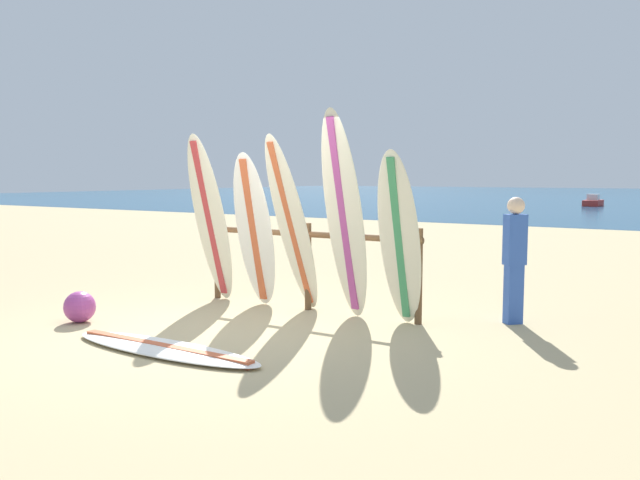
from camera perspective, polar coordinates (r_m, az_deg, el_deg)
ground_plane at (r=7.73m, az=-8.89°, el=-7.92°), size 120.00×120.00×0.00m
surfboard_rack at (r=8.73m, az=-1.05°, el=-1.13°), size 3.32×0.09×1.18m
surfboard_leaning_far_left at (r=9.34m, az=-9.59°, el=1.82°), size 0.58×0.71×2.39m
surfboard_leaning_left at (r=8.89m, az=-5.77°, el=0.82°), size 0.61×0.61×2.12m
surfboard_leaning_center_left at (r=8.40m, az=-2.45°, el=1.28°), size 0.49×1.02×2.33m
surfboard_leaning_center at (r=8.06m, az=2.14°, el=2.14°), size 0.67×0.71×2.62m
surfboard_leaning_center_right at (r=7.72m, az=6.98°, el=0.05°), size 0.54×0.68×2.12m
surfboard_lying_on_sand at (r=6.97m, az=-13.53°, el=-9.21°), size 2.50×0.59×0.08m
beachgoer_standing at (r=8.25m, az=16.68°, el=-1.22°), size 0.28×0.29×1.55m
small_boat_offshore at (r=42.59m, az=22.81°, el=3.11°), size 0.91×2.06×0.71m
beach_ball at (r=8.59m, az=-20.31°, el=-5.52°), size 0.39×0.39×0.39m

